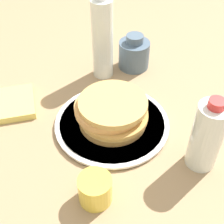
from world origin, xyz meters
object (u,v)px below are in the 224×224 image
at_px(plate, 112,123).
at_px(juice_glass, 95,189).
at_px(water_bottle_near, 207,136).
at_px(pancake_stack, 112,112).
at_px(cream_jug, 134,53).
at_px(water_bottle_mid, 102,39).

bearing_deg(plate, juice_glass, -112.58).
height_order(juice_glass, water_bottle_near, water_bottle_near).
bearing_deg(juice_glass, water_bottle_near, 8.63).
relative_size(plate, pancake_stack, 1.58).
distance_m(plate, cream_jug, 0.28).
bearing_deg(cream_jug, water_bottle_mid, -170.28).
relative_size(juice_glass, water_bottle_mid, 0.28).
height_order(plate, juice_glass, juice_glass).
xyz_separation_m(cream_jug, water_bottle_near, (0.04, -0.41, 0.04)).
bearing_deg(water_bottle_near, water_bottle_mid, 110.43).
relative_size(pancake_stack, water_bottle_mid, 0.73).
xyz_separation_m(plate, pancake_stack, (0.00, 0.00, 0.04)).
xyz_separation_m(water_bottle_near, water_bottle_mid, (-0.15, 0.39, 0.03)).
bearing_deg(pancake_stack, water_bottle_mid, 83.46).
height_order(pancake_stack, cream_jug, cream_jug).
bearing_deg(pancake_stack, cream_jug, 61.96).
bearing_deg(water_bottle_mid, juice_glass, -104.40).
height_order(plate, cream_jug, cream_jug).
bearing_deg(cream_jug, plate, -117.98).
relative_size(pancake_stack, cream_jug, 1.69).
distance_m(pancake_stack, juice_glass, 0.22).
height_order(water_bottle_near, water_bottle_mid, water_bottle_mid).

